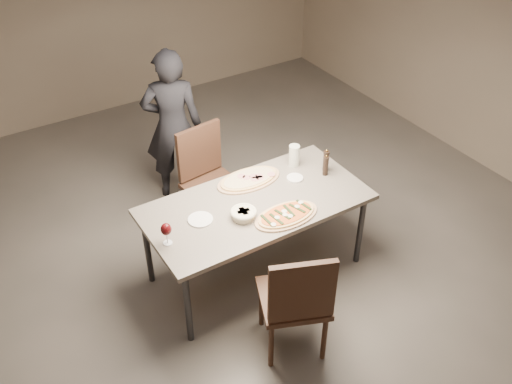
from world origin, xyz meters
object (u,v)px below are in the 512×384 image
pepper_mill_left (326,165)px  diner (173,126)px  bread_basket (244,213)px  zucchini_pizza (286,215)px  chair_far (208,174)px  dining_table (256,208)px  ham_pizza (249,179)px  carafe (294,156)px  chair_near (297,298)px

pepper_mill_left → diner: diner is taller
bread_basket → diner: diner is taller
zucchini_pizza → pepper_mill_left: 0.67m
bread_basket → chair_far: 0.94m
dining_table → zucchini_pizza: zucchini_pizza is taller
ham_pizza → pepper_mill_left: 0.66m
chair_far → diner: bearing=-93.4°
chair_far → carafe: bearing=131.5°
bread_basket → zucchini_pizza: bearing=-29.9°
bread_basket → diner: (0.12, 1.51, -0.01)m
bread_basket → pepper_mill_left: bearing=8.5°
dining_table → diner: bearing=92.8°
pepper_mill_left → diner: 1.58m
zucchini_pizza → chair_far: bearing=88.1°
zucchini_pizza → chair_near: bearing=-126.2°
dining_table → chair_near: 0.91m
carafe → diner: bearing=119.2°
ham_pizza → chair_far: size_ratio=0.57×
pepper_mill_left → diner: (-0.77, 1.38, -0.06)m
bread_basket → chair_far: size_ratio=0.20×
pepper_mill_left → chair_near: 1.31m
diner → ham_pizza: bearing=122.8°
chair_far → bread_basket: bearing=72.6°
dining_table → chair_near: (-0.21, -0.88, -0.13)m
bread_basket → diner: size_ratio=0.13×
bread_basket → chair_near: chair_near is taller
ham_pizza → diner: 1.13m
chair_near → diner: size_ratio=0.65×
dining_table → ham_pizza: bearing=69.5°
zucchini_pizza → bread_basket: 0.33m
ham_pizza → carafe: size_ratio=2.96×
carafe → chair_far: chair_far is taller
pepper_mill_left → chair_far: size_ratio=0.20×
zucchini_pizza → pepper_mill_left: bearing=17.6°
dining_table → zucchini_pizza: 0.31m
chair_near → diner: (0.14, 2.27, 0.21)m
dining_table → carafe: size_ratio=9.28×
dining_table → bread_basket: 0.24m
chair_far → dining_table: bearing=84.5°
bread_basket → pepper_mill_left: size_ratio=1.04×
ham_pizza → pepper_mill_left: size_ratio=2.93×
pepper_mill_left → carafe: 0.30m
zucchini_pizza → bread_basket: bearing=141.6°
dining_table → pepper_mill_left: (0.70, 0.02, 0.15)m
bread_basket → chair_near: (-0.03, -0.76, -0.23)m
zucchini_pizza → ham_pizza: size_ratio=0.94×
dining_table → ham_pizza: size_ratio=3.13×
bread_basket → carafe: bearing=27.8°
bread_basket → dining_table: bearing=32.3°
ham_pizza → chair_near: bearing=-90.7°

